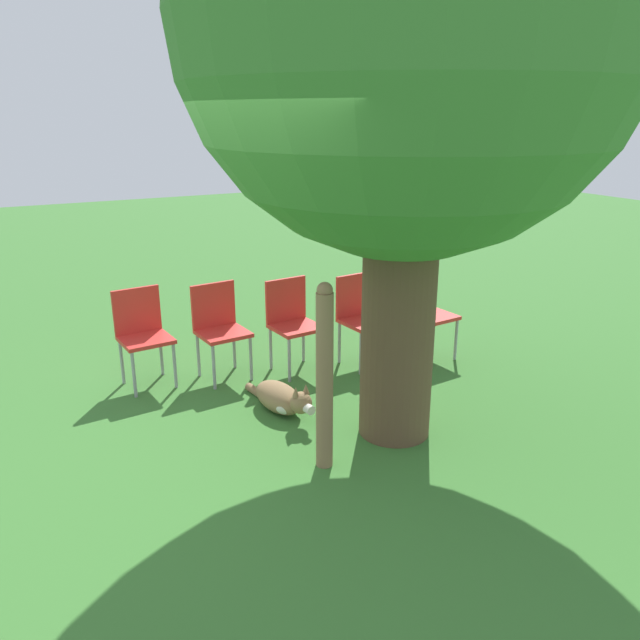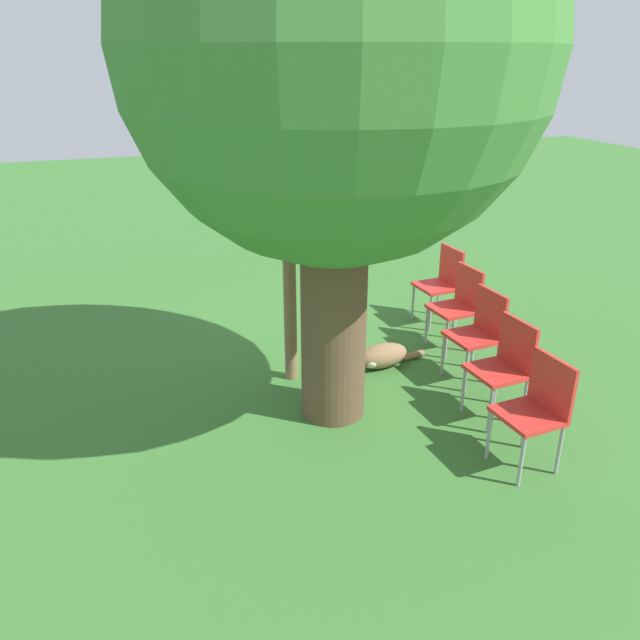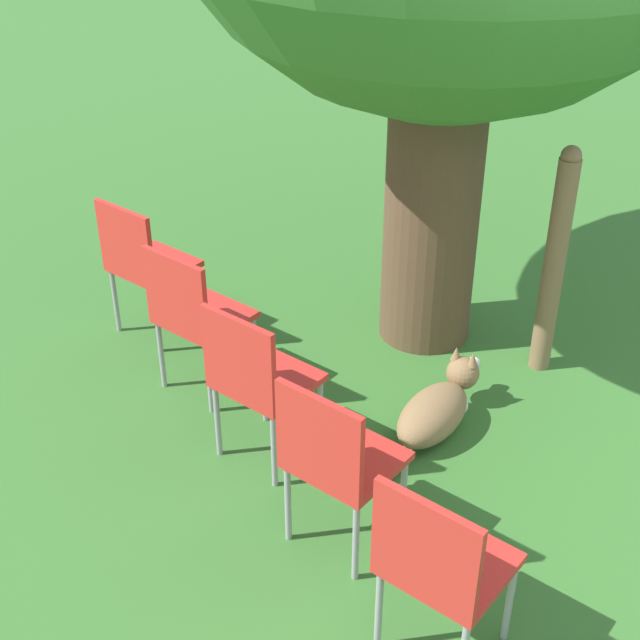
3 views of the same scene
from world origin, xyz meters
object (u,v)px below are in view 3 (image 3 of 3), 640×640
at_px(dog, 438,408).
at_px(red_chair_3, 193,311).
at_px(red_chair_1, 335,456).
at_px(red_chair_2, 256,375).
at_px(red_chair_4, 143,260).
at_px(fence_post, 554,262).
at_px(red_chair_0, 439,562).

distance_m(dog, red_chair_3, 1.41).
height_order(dog, red_chair_1, red_chair_1).
bearing_deg(red_chair_2, red_chair_4, 70.73).
xyz_separation_m(red_chair_1, red_chair_2, (0.17, 0.68, 0.00)).
bearing_deg(fence_post, red_chair_1, -176.65).
bearing_deg(red_chair_0, red_chair_1, 70.73).
height_order(fence_post, red_chair_2, fence_post).
bearing_deg(red_chair_0, fence_post, 15.64).
relative_size(fence_post, red_chair_1, 1.52).
distance_m(fence_post, red_chair_0, 2.22).
relative_size(red_chair_2, red_chair_3, 1.00).
bearing_deg(red_chair_2, red_chair_1, -109.27).
distance_m(red_chair_2, red_chair_3, 0.71).
bearing_deg(fence_post, red_chair_4, 125.64).
relative_size(dog, red_chair_0, 1.10).
distance_m(fence_post, red_chair_4, 2.40).
distance_m(dog, red_chair_2, 1.05).
height_order(red_chair_0, red_chair_3, same).
relative_size(red_chair_0, red_chair_3, 1.00).
relative_size(dog, red_chair_4, 1.10).
distance_m(red_chair_1, red_chair_3, 1.41).
xyz_separation_m(red_chair_2, red_chair_3, (0.17, 0.68, 0.00)).
xyz_separation_m(dog, red_chair_3, (-0.67, 1.18, 0.40)).
bearing_deg(fence_post, red_chair_0, -158.96).
bearing_deg(dog, red_chair_3, 110.50).
xyz_separation_m(fence_post, red_chair_1, (-1.90, -0.11, -0.17)).
distance_m(dog, fence_post, 1.06).
distance_m(fence_post, red_chair_3, 2.01).
bearing_deg(red_chair_1, dog, 5.21).
bearing_deg(red_chair_4, red_chair_2, -109.27).
relative_size(red_chair_1, red_chair_4, 1.00).
bearing_deg(fence_post, dog, 175.10).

